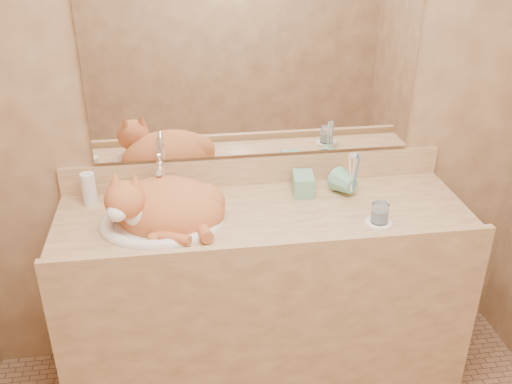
{
  "coord_description": "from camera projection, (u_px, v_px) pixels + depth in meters",
  "views": [
    {
      "loc": [
        -0.3,
        -1.17,
        1.94
      ],
      "look_at": [
        -0.04,
        0.7,
        0.96
      ],
      "focal_mm": 40.0,
      "sensor_mm": 36.0,
      "label": 1
    }
  ],
  "objects": [
    {
      "name": "soap_dispenser",
      "position": [
        305.0,
        179.0,
        2.26
      ],
      "size": [
        0.09,
        0.09,
        0.18
      ],
      "primitive_type": "imported",
      "rotation": [
        0.0,
        0.0,
        -0.11
      ],
      "color": "#6DAF8B",
      "rests_on": "vanity_counter"
    },
    {
      "name": "cat",
      "position": [
        163.0,
        205.0,
        2.11
      ],
      "size": [
        0.52,
        0.47,
        0.23
      ],
      "primitive_type": null,
      "rotation": [
        0.0,
        0.0,
        -0.32
      ],
      "color": "#B35529",
      "rests_on": "sink_basin"
    },
    {
      "name": "saucer",
      "position": [
        379.0,
        223.0,
        2.13
      ],
      "size": [
        0.1,
        0.1,
        0.01
      ],
      "primitive_type": "cylinder",
      "color": "white",
      "rests_on": "vanity_counter"
    },
    {
      "name": "vanity_counter",
      "position": [
        264.0,
        301.0,
        2.4
      ],
      "size": [
        1.6,
        0.55,
        0.85
      ],
      "primitive_type": null,
      "color": "#946A42",
      "rests_on": "floor"
    },
    {
      "name": "toothbrushes",
      "position": [
        354.0,
        172.0,
        2.25
      ],
      "size": [
        0.03,
        0.03,
        0.2
      ],
      "primitive_type": null,
      "color": "white",
      "rests_on": "toothbrush_cup"
    },
    {
      "name": "faucet",
      "position": [
        161.0,
        180.0,
        2.24
      ],
      "size": [
        0.08,
        0.14,
        0.19
      ],
      "primitive_type": null,
      "rotation": [
        0.0,
        0.0,
        0.27
      ],
      "color": "white",
      "rests_on": "vanity_counter"
    },
    {
      "name": "wall_back",
      "position": [
        254.0,
        92.0,
        2.26
      ],
      "size": [
        2.4,
        0.02,
        2.5
      ],
      "primitive_type": "cube",
      "color": "brown",
      "rests_on": "ground"
    },
    {
      "name": "toothbrush_cup",
      "position": [
        352.0,
        188.0,
        2.29
      ],
      "size": [
        0.14,
        0.14,
        0.1
      ],
      "primitive_type": "imported",
      "rotation": [
        0.0,
        0.0,
        0.43
      ],
      "color": "#6DAF8B",
      "rests_on": "vanity_counter"
    },
    {
      "name": "sink_basin",
      "position": [
        161.0,
        207.0,
        2.1
      ],
      "size": [
        0.49,
        0.42,
        0.14
      ],
      "primitive_type": null,
      "rotation": [
        0.0,
        0.0,
        0.11
      ],
      "color": "white",
      "rests_on": "vanity_counter"
    },
    {
      "name": "water_glass",
      "position": [
        380.0,
        213.0,
        2.11
      ],
      "size": [
        0.06,
        0.06,
        0.08
      ],
      "primitive_type": "cylinder",
      "color": "silver",
      "rests_on": "saucer"
    },
    {
      "name": "mirror",
      "position": [
        255.0,
        57.0,
        2.18
      ],
      "size": [
        1.3,
        0.02,
        0.8
      ],
      "primitive_type": "cube",
      "color": "white",
      "rests_on": "wall_back"
    },
    {
      "name": "lotion_bottle",
      "position": [
        89.0,
        189.0,
        2.24
      ],
      "size": [
        0.06,
        0.06,
        0.13
      ],
      "primitive_type": "cylinder",
      "color": "white",
      "rests_on": "vanity_counter"
    }
  ]
}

